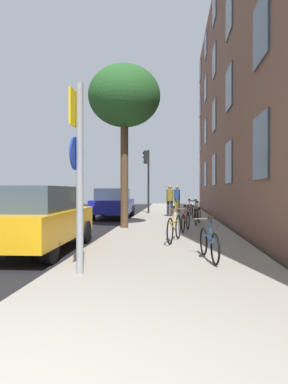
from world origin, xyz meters
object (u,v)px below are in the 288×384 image
traffic_light (147,170)px  pedestrian_0 (170,198)px  pedestrian_1 (177,197)px  car_1 (113,203)px  sign_post (78,164)px  bicycle_2 (186,221)px  bicycle_5 (190,209)px  bicycle_3 (198,215)px  bicycle_4 (195,211)px  tree_near (124,98)px  bicycle_1 (174,227)px  bicycle_0 (209,243)px  car_0 (38,218)px

traffic_light → pedestrian_0: (1.45, -2.35, -1.70)m
pedestrian_1 → car_1: 5.19m
sign_post → car_1: 12.61m
traffic_light → car_1: 3.68m
bicycle_2 → bicycle_5: (0.47, 7.20, 0.01)m
bicycle_3 → bicycle_4: (0.05, 2.40, 0.00)m
tree_near → bicycle_5: size_ratio=3.83×
tree_near → car_1: (-1.41, 5.41, -4.20)m
bicycle_1 → tree_near: bearing=119.6°
tree_near → pedestrian_1: size_ratio=3.57×
traffic_light → bicycle_2: size_ratio=2.41×
bicycle_1 → bicycle_0: bearing=-73.8°
tree_near → bicycle_0: (2.58, -5.72, -4.57)m
bicycle_2 → bicycle_5: size_ratio=1.01×
traffic_light → pedestrian_0: bearing=-58.3°
bicycle_2 → tree_near: bearing=157.9°
traffic_light → car_0: (-1.68, -12.66, -1.95)m
sign_post → traffic_light: traffic_light is taller
sign_post → car_1: (-1.67, 12.45, -1.14)m
bicycle_3 → bicycle_4: bearing=88.9°
bicycle_3 → tree_near: bearing=-152.6°
bicycle_5 → car_1: bearing=-168.2°
car_0 → bicycle_0: bearing=-15.8°
bicycle_1 → pedestrian_0: (-0.23, 9.06, 0.59)m
pedestrian_0 → pedestrian_1: (0.42, 3.52, 0.01)m
car_1 → bicycle_2: bearing=-59.8°
bicycle_5 → car_1: car_1 is taller
traffic_light → bicycle_2: bearing=-77.1°
bicycle_5 → car_1: size_ratio=0.37×
bicycle_4 → car_1: size_ratio=0.37×
traffic_light → bicycle_0: size_ratio=2.50×
bicycle_5 → sign_post: bearing=-100.6°
traffic_light → bicycle_5: traffic_light is taller
car_1 → bicycle_0: bearing=-70.3°
bicycle_2 → car_0: 5.25m
car_1 → bicycle_4: bearing=-19.6°
bicycle_0 → sign_post: bearing=-150.5°
bicycle_4 → car_0: car_0 is taller
bicycle_1 → bicycle_5: (0.86, 9.60, -0.02)m
bicycle_5 → tree_near: bearing=-113.6°
traffic_light → bicycle_5: bearing=-35.4°
pedestrian_1 → car_1: size_ratio=0.39×
sign_post → bicycle_4: 11.33m
bicycle_5 → pedestrian_0: bearing=-153.6°
bicycle_3 → pedestrian_1: bearing=95.7°
pedestrian_0 → bicycle_2: bearing=-84.7°
bicycle_1 → bicycle_2: 2.43m
car_0 → bicycle_5: bearing=68.8°
bicycle_0 → car_0: (-4.05, 1.14, 0.37)m
bicycle_4 → bicycle_5: 2.40m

